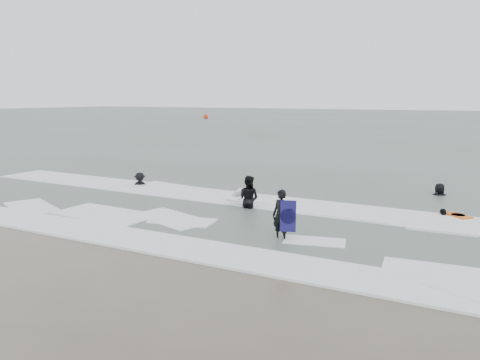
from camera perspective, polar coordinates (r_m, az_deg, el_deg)
The scene contains 10 objects.
ground at distance 15.13m, azimuth -9.08°, elevation -7.03°, with size 320.00×320.00×0.00m, color brown.
sea at distance 91.97m, azimuth 22.90°, elevation 6.55°, with size 320.00×320.00×0.00m, color #47544C.
surfer_centre at distance 14.74m, azimuth 4.96°, elevation -7.39°, with size 0.60×0.39×1.64m, color black.
surfer_wading at distance 18.83m, azimuth 1.01°, elevation -3.50°, with size 0.92×0.72×1.89m, color black.
surfer_breaker at distance 23.87m, azimuth -12.08°, elevation -0.82°, with size 1.02×0.59×1.58m, color black.
surfer_right_near at distance 19.12m, azimuth 23.52°, elevation -4.14°, with size 0.86×0.36×1.47m, color black.
surfer_right_far at distance 22.96m, azimuth 23.11°, elevation -1.84°, with size 0.86×0.56×1.75m, color black.
surf_foam at distance 18.08m, azimuth -1.96°, elevation -3.94°, with size 30.03×9.06×0.09m.
bodyboards at distance 17.10m, azimuth 10.71°, elevation -3.35°, with size 8.77×6.41×1.25m.
buoy at distance 97.89m, azimuth -4.20°, elevation 7.68°, with size 1.00×1.00×1.65m.
Camera 1 is at (8.85, -11.44, 4.41)m, focal length 35.00 mm.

